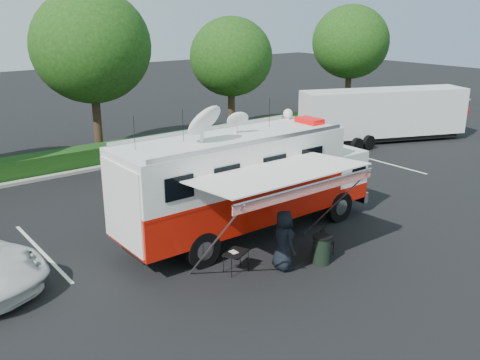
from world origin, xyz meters
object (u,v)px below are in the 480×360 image
at_px(folding_table, 236,253).
at_px(semi_trailer, 383,114).
at_px(trash_bin, 322,249).
at_px(command_truck, 247,180).

distance_m(folding_table, semi_trailer, 19.41).
height_order(folding_table, semi_trailer, semi_trailer).
bearing_deg(trash_bin, folding_table, 155.19).
xyz_separation_m(command_truck, folding_table, (-2.12, -2.13, -1.40)).
bearing_deg(command_truck, semi_trailer, 21.42).
xyz_separation_m(folding_table, trash_bin, (2.55, -1.18, -0.16)).
height_order(trash_bin, semi_trailer, semi_trailer).
distance_m(command_truck, folding_table, 3.31).
bearing_deg(command_truck, trash_bin, -82.56).
bearing_deg(semi_trailer, folding_table, -155.00).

